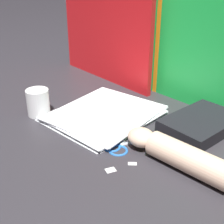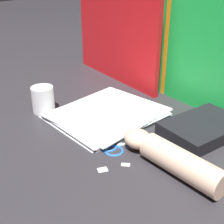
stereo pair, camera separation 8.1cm
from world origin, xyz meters
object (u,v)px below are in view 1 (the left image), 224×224
(scissors, at_px, (122,143))
(hand_forearm, at_px, (177,154))
(paper_stack, at_px, (104,114))
(mug, at_px, (38,102))
(book_closed, at_px, (205,121))

(scissors, height_order, hand_forearm, hand_forearm)
(paper_stack, relative_size, mug, 4.07)
(mug, bearing_deg, paper_stack, 32.87)
(scissors, xyz_separation_m, mug, (-0.33, -0.02, 0.04))
(book_closed, distance_m, scissors, 0.28)
(hand_forearm, bearing_deg, paper_stack, 163.23)
(book_closed, height_order, scissors, book_closed)
(book_closed, xyz_separation_m, scissors, (-0.14, -0.24, -0.01))
(scissors, height_order, mug, mug)
(hand_forearm, distance_m, mug, 0.49)
(paper_stack, bearing_deg, mug, -147.13)
(paper_stack, distance_m, scissors, 0.18)
(paper_stack, height_order, book_closed, book_closed)
(paper_stack, xyz_separation_m, book_closed, (0.29, 0.14, 0.01))
(hand_forearm, bearing_deg, book_closed, 95.81)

